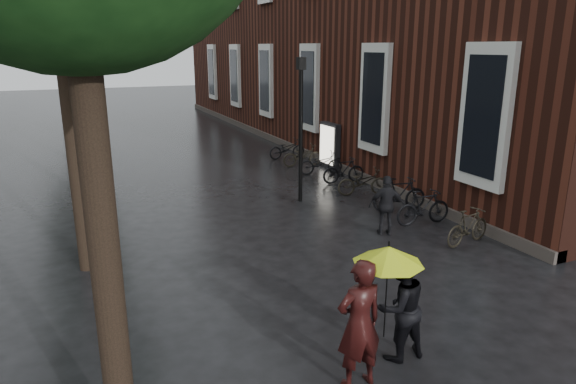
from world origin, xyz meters
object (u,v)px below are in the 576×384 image
person_burgundy (359,324)px  pedestrian_walking (387,205)px  parked_bicycles (349,175)px  ad_lightbox (330,146)px  person_black (400,307)px  lamp_post (301,116)px

person_burgundy → pedestrian_walking: 6.32m
parked_bicycles → person_burgundy: bearing=-119.6°
ad_lightbox → parked_bicycles: bearing=-107.4°
person_black → lamp_post: 8.68m
person_black → pedestrian_walking: 5.51m
pedestrian_walking → parked_bicycles: bearing=-85.6°
parked_bicycles → ad_lightbox: ad_lightbox is taller
person_black → ad_lightbox: ad_lightbox is taller
person_burgundy → ad_lightbox: (6.06, 12.18, -0.06)m
parked_bicycles → ad_lightbox: bearing=74.9°
person_black → pedestrian_walking: (2.92, 4.66, -0.08)m
pedestrian_walking → parked_bicycles: size_ratio=0.13×
ad_lightbox → lamp_post: (-2.97, -3.63, 1.76)m
person_black → pedestrian_walking: person_black is taller
person_black → lamp_post: bearing=-105.7°
ad_lightbox → lamp_post: bearing=-131.5°
parked_bicycles → lamp_post: bearing=-160.4°
person_black → pedestrian_walking: size_ratio=1.11×
person_burgundy → ad_lightbox: 13.60m
person_burgundy → person_black: person_burgundy is taller
parked_bicycles → ad_lightbox: 2.99m
person_black → ad_lightbox: (5.12, 11.85, 0.05)m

